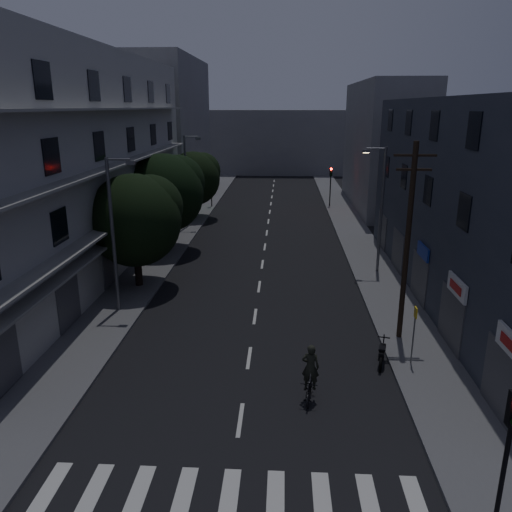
# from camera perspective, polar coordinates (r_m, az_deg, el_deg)

# --- Properties ---
(ground) EXTENTS (160.00, 160.00, 0.00)m
(ground) POSITION_cam_1_polar(r_m,az_deg,el_deg) (39.48, 1.04, 1.25)
(ground) COLOR black
(ground) RESTS_ON ground
(sidewalk_left) EXTENTS (3.00, 90.00, 0.15)m
(sidewalk_left) POSITION_cam_1_polar(r_m,az_deg,el_deg) (40.42, -9.65, 1.49)
(sidewalk_left) COLOR #565659
(sidewalk_left) RESTS_ON ground
(sidewalk_right) EXTENTS (3.00, 90.00, 0.15)m
(sidewalk_right) POSITION_cam_1_polar(r_m,az_deg,el_deg) (39.91, 11.87, 1.17)
(sidewalk_right) COLOR #565659
(sidewalk_right) RESTS_ON ground
(crosswalk) EXTENTS (10.90, 3.00, 0.01)m
(crosswalk) POSITION_cam_1_polar(r_m,az_deg,el_deg) (15.31, -3.24, -26.76)
(crosswalk) COLOR beige
(crosswalk) RESTS_ON ground
(lane_markings) EXTENTS (0.15, 60.50, 0.01)m
(lane_markings) POSITION_cam_1_polar(r_m,az_deg,el_deg) (45.53, 1.34, 3.36)
(lane_markings) COLOR beige
(lane_markings) RESTS_ON ground
(building_left) EXTENTS (7.00, 36.00, 14.00)m
(building_left) POSITION_cam_1_polar(r_m,az_deg,el_deg) (33.96, -20.33, 9.73)
(building_left) COLOR #A9A9A4
(building_left) RESTS_ON ground
(building_right) EXTENTS (6.19, 28.00, 11.00)m
(building_right) POSITION_cam_1_polar(r_m,az_deg,el_deg) (29.46, 24.33, 5.40)
(building_right) COLOR #2D323D
(building_right) RESTS_ON ground
(building_far_left) EXTENTS (6.00, 20.00, 16.00)m
(building_far_left) POSITION_cam_1_polar(r_m,az_deg,el_deg) (62.53, -9.49, 14.19)
(building_far_left) COLOR slate
(building_far_left) RESTS_ON ground
(building_far_right) EXTENTS (6.00, 20.00, 13.00)m
(building_far_right) POSITION_cam_1_polar(r_m,az_deg,el_deg) (56.18, 14.37, 12.11)
(building_far_right) COLOR slate
(building_far_right) RESTS_ON ground
(building_far_end) EXTENTS (24.00, 8.00, 10.00)m
(building_far_end) POSITION_cam_1_polar(r_m,az_deg,el_deg) (83.22, 2.26, 12.91)
(building_far_end) COLOR slate
(building_far_end) RESTS_ON ground
(tree_near) EXTENTS (5.45, 5.45, 6.72)m
(tree_near) POSITION_cam_1_polar(r_m,az_deg,el_deg) (30.03, -13.58, 4.38)
(tree_near) COLOR black
(tree_near) RESTS_ON sidewalk_left
(tree_mid) EXTENTS (5.82, 5.82, 7.16)m
(tree_mid) POSITION_cam_1_polar(r_m,az_deg,el_deg) (37.51, -10.36, 7.39)
(tree_mid) COLOR black
(tree_mid) RESTS_ON sidewalk_left
(tree_far) EXTENTS (5.12, 5.12, 6.33)m
(tree_far) POSITION_cam_1_polar(r_m,az_deg,el_deg) (48.55, -7.13, 9.00)
(tree_far) COLOR black
(tree_far) RESTS_ON sidewalk_left
(traffic_signal_near) EXTENTS (0.28, 0.37, 4.10)m
(traffic_signal_near) POSITION_cam_1_polar(r_m,az_deg,el_deg) (13.86, 27.08, -17.78)
(traffic_signal_near) COLOR black
(traffic_signal_near) RESTS_ON sidewalk_right
(traffic_signal_far_right) EXTENTS (0.28, 0.37, 4.10)m
(traffic_signal_far_right) POSITION_cam_1_polar(r_m,az_deg,el_deg) (54.76, 8.53, 8.74)
(traffic_signal_far_right) COLOR black
(traffic_signal_far_right) RESTS_ON sidewalk_right
(traffic_signal_far_left) EXTENTS (0.28, 0.37, 4.10)m
(traffic_signal_far_left) POSITION_cam_1_polar(r_m,az_deg,el_deg) (54.12, -5.16, 8.77)
(traffic_signal_far_left) COLOR black
(traffic_signal_far_left) RESTS_ON sidewalk_left
(street_lamp_left_near) EXTENTS (1.51, 0.25, 8.00)m
(street_lamp_left_near) POSITION_cam_1_polar(r_m,az_deg,el_deg) (26.41, -15.87, 3.10)
(street_lamp_left_near) COLOR slate
(street_lamp_left_near) RESTS_ON sidewalk_left
(street_lamp_right) EXTENTS (1.51, 0.25, 8.00)m
(street_lamp_right) POSITION_cam_1_polar(r_m,az_deg,el_deg) (32.79, 14.00, 5.81)
(street_lamp_right) COLOR slate
(street_lamp_right) RESTS_ON sidewalk_right
(street_lamp_left_far) EXTENTS (1.51, 0.25, 8.00)m
(street_lamp_left_far) POSITION_cam_1_polar(r_m,az_deg,el_deg) (44.65, -7.87, 8.94)
(street_lamp_left_far) COLOR slate
(street_lamp_left_far) RESTS_ON sidewalk_left
(utility_pole) EXTENTS (1.80, 0.24, 9.00)m
(utility_pole) POSITION_cam_1_polar(r_m,az_deg,el_deg) (23.13, 16.94, 1.81)
(utility_pole) COLOR black
(utility_pole) RESTS_ON sidewalk_right
(bus_stop_sign) EXTENTS (0.06, 0.35, 2.52)m
(bus_stop_sign) POSITION_cam_1_polar(r_m,az_deg,el_deg) (21.74, 17.66, -7.54)
(bus_stop_sign) COLOR #595B60
(bus_stop_sign) RESTS_ON sidewalk_right
(motorcycle) EXTENTS (0.69, 1.75, 1.15)m
(motorcycle) POSITION_cam_1_polar(r_m,az_deg,el_deg) (22.16, 14.20, -10.89)
(motorcycle) COLOR black
(motorcycle) RESTS_ON ground
(cyclist) EXTENTS (0.84, 1.84, 2.25)m
(cyclist) POSITION_cam_1_polar(r_m,az_deg,el_deg) (19.16, 6.19, -14.05)
(cyclist) COLOR black
(cyclist) RESTS_ON ground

